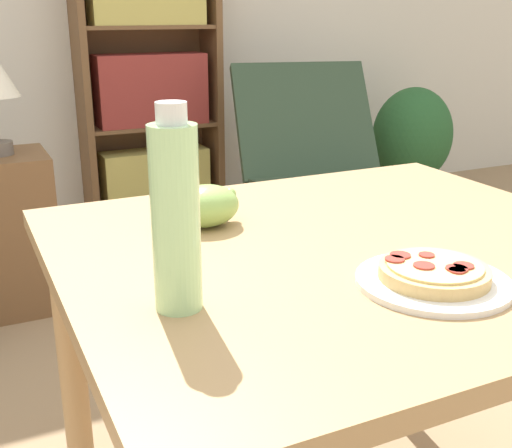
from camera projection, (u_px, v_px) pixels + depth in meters
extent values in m
cube|color=tan|center=(350.00, 251.00, 1.16)|extent=(1.03, 0.91, 0.03)
cylinder|color=tan|center=(73.00, 379.00, 1.43)|extent=(0.06, 0.06, 0.70)
cylinder|color=tan|center=(402.00, 303.00, 1.80)|extent=(0.06, 0.06, 0.70)
cylinder|color=white|center=(433.00, 282.00, 0.97)|extent=(0.24, 0.24, 0.01)
cylinder|color=#DBB26B|center=(434.00, 273.00, 0.97)|extent=(0.17, 0.17, 0.02)
cylinder|color=#EACC7A|center=(435.00, 265.00, 0.97)|extent=(0.14, 0.14, 0.00)
cylinder|color=#A83328|center=(457.00, 269.00, 0.94)|extent=(0.03, 0.03, 0.00)
cylinder|color=#A83328|center=(424.00, 266.00, 0.96)|extent=(0.03, 0.03, 0.00)
cylinder|color=#A83328|center=(400.00, 255.00, 1.00)|extent=(0.03, 0.03, 0.00)
cylinder|color=#A83328|center=(464.00, 266.00, 0.96)|extent=(0.03, 0.03, 0.00)
cylinder|color=#A83328|center=(427.00, 255.00, 1.00)|extent=(0.02, 0.02, 0.00)
cylinder|color=#A83328|center=(395.00, 259.00, 0.98)|extent=(0.03, 0.03, 0.00)
cylinder|color=#A83328|center=(457.00, 271.00, 0.94)|extent=(0.02, 0.02, 0.00)
ellipsoid|color=#93BC5B|center=(205.00, 206.00, 1.23)|extent=(0.13, 0.10, 0.08)
sphere|color=#93BC5B|center=(216.00, 198.00, 1.24)|extent=(0.02, 0.02, 0.02)
sphere|color=#93BC5B|center=(230.00, 194.00, 1.27)|extent=(0.03, 0.03, 0.03)
sphere|color=#93BC5B|center=(196.00, 217.00, 1.19)|extent=(0.02, 0.02, 0.02)
sphere|color=#93BC5B|center=(183.00, 210.00, 1.18)|extent=(0.02, 0.02, 0.02)
sphere|color=#93BC5B|center=(219.00, 198.00, 1.22)|extent=(0.03, 0.03, 0.03)
sphere|color=#93BC5B|center=(214.00, 207.00, 1.27)|extent=(0.02, 0.02, 0.02)
sphere|color=#93BC5B|center=(216.00, 210.00, 1.24)|extent=(0.02, 0.02, 0.02)
sphere|color=#93BC5B|center=(216.00, 216.00, 1.21)|extent=(0.02, 0.02, 0.02)
sphere|color=#93BC5B|center=(172.00, 212.00, 1.22)|extent=(0.02, 0.02, 0.02)
sphere|color=#93BC5B|center=(193.00, 217.00, 1.21)|extent=(0.03, 0.03, 0.03)
cylinder|color=#B7EAA3|center=(176.00, 220.00, 0.86)|extent=(0.07, 0.07, 0.26)
cylinder|color=white|center=(171.00, 113.00, 0.82)|extent=(0.04, 0.04, 0.03)
cube|color=black|center=(314.00, 238.00, 3.20)|extent=(0.75, 0.69, 0.10)
cube|color=#334733|center=(324.00, 182.00, 3.04)|extent=(0.79, 0.65, 0.14)
cube|color=#334733|center=(305.00, 121.00, 3.24)|extent=(0.77, 0.56, 0.55)
cube|color=brown|center=(82.00, 80.00, 3.27)|extent=(0.04, 0.27, 1.59)
cube|color=brown|center=(211.00, 75.00, 3.56)|extent=(0.04, 0.27, 1.59)
cube|color=brown|center=(143.00, 75.00, 3.53)|extent=(0.75, 0.01, 1.59)
cube|color=brown|center=(156.00, 215.00, 3.66)|extent=(0.68, 0.26, 0.02)
cube|color=#CCBC5B|center=(156.00, 183.00, 3.58)|extent=(0.58, 0.19, 0.37)
cube|color=brown|center=(152.00, 125.00, 3.50)|extent=(0.68, 0.26, 0.02)
cube|color=#99332D|center=(151.00, 90.00, 3.42)|extent=(0.58, 0.19, 0.37)
cube|color=brown|center=(147.00, 27.00, 3.34)|extent=(0.68, 0.26, 0.02)
cube|color=brown|center=(9.00, 233.00, 2.49)|extent=(0.34, 0.34, 0.62)
cylinder|color=#BCB2A3|center=(409.00, 187.00, 3.90)|extent=(0.31, 0.31, 0.22)
ellipsoid|color=#285B2D|center=(412.00, 136.00, 3.81)|extent=(0.50, 0.42, 0.57)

